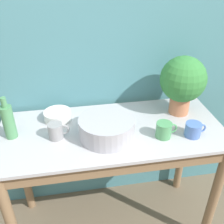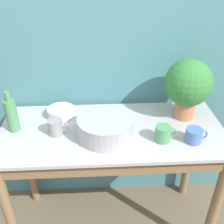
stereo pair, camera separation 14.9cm
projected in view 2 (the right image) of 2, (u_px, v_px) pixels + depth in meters
name	position (u px, v px, depth m)	size (l,w,h in m)	color
wall_back	(109.00, 54.00, 1.68)	(6.00, 0.05, 2.40)	teal
counter_table	(112.00, 155.00, 1.63)	(1.34, 0.60, 0.86)	#846647
potted_plant	(188.00, 85.00, 1.56)	(0.28, 0.28, 0.38)	#B7704C
bowl_wash_large	(105.00, 127.00, 1.47)	(0.32, 0.32, 0.12)	#A8A8B2
bottle_tall	(12.00, 115.00, 1.50)	(0.07, 0.07, 0.25)	#4C8C59
mug_grey	(56.00, 127.00, 1.49)	(0.12, 0.08, 0.09)	gray
mug_blue	(194.00, 135.00, 1.44)	(0.12, 0.09, 0.08)	#4C70B7
mug_green	(163.00, 134.00, 1.44)	(0.12, 0.09, 0.09)	#4C935B
bowl_small_enamel_white	(61.00, 112.00, 1.66)	(0.17, 0.17, 0.06)	silver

